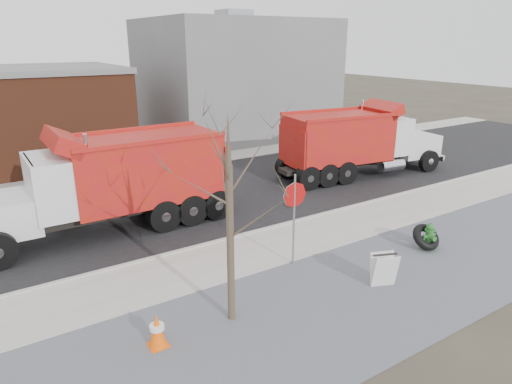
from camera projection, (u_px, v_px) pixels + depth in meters
ground at (276, 250)px, 15.16m from camera, size 120.00×120.00×0.00m
gravel_verge at (351, 297)px, 12.37m from camera, size 60.00×5.00×0.03m
sidewalk at (272, 247)px, 15.35m from camera, size 60.00×2.50×0.06m
curb at (251, 233)px, 16.37m from camera, size 60.00×0.15×0.11m
road at (194, 198)px, 20.17m from camera, size 60.00×9.40×0.02m
far_sidewalk at (148, 168)px, 24.71m from camera, size 60.00×2.00×0.06m
building_grey at (235, 78)px, 32.85m from camera, size 12.00×10.00×8.00m
bare_tree at (229, 195)px, 10.39m from camera, size 3.20×3.20×5.20m
fire_hydrant at (429, 237)px, 15.14m from camera, size 0.53×0.51×0.92m
truck_tire at (426, 237)px, 15.13m from camera, size 1.03×0.96×0.85m
stop_sign at (294, 205)px, 13.58m from camera, size 0.79×0.06×2.92m
sandwich_board at (384, 270)px, 12.78m from camera, size 0.83×0.68×0.99m
traffic_cone_far at (157, 331)px, 10.27m from camera, size 0.44×0.44×0.84m
dump_truck_red_a at (357, 140)px, 22.94m from camera, size 9.17×3.59×3.65m
dump_truck_red_b at (112, 179)px, 16.20m from camera, size 9.12×2.65×3.82m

